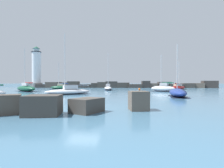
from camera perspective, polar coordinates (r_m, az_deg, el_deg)
The scene contains 14 objects.
ground_plane at distance 14.20m, azimuth -9.39°, elevation -7.84°, with size 600.00×600.00×0.00m, color teal.
open_sea_beyond at distance 126.15m, azimuth 2.68°, elevation -0.33°, with size 400.00×116.00×0.01m.
breakwater_jetty at distance 66.02m, azimuth 3.56°, elevation -0.35°, with size 70.15×7.14×2.59m.
lighthouse at distance 74.71m, azimuth -23.46°, elevation 4.41°, with size 4.39×4.39×16.08m.
foreground_rocks at distance 12.31m, azimuth -19.90°, elevation -6.28°, with size 12.14×4.95×1.41m.
sailboat_moored_0 at distance 53.01m, azimuth -16.60°, elevation -1.01°, with size 5.43×2.62×7.97m.
sailboat_moored_1 at distance 40.47m, azimuth 16.31°, elevation -1.32°, with size 5.64×4.55×8.22m.
sailboat_moored_2 at distance 47.04m, azimuth -1.32°, elevation -1.22°, with size 2.96×8.55×10.03m.
sailboat_moored_3 at distance 30.58m, azimuth -14.01°, elevation -2.25°, with size 7.73×5.96×10.29m.
sailboat_moored_4 at distance 43.80m, azimuth -26.27°, elevation -1.22°, with size 7.75×6.68×9.83m.
sailboat_moored_5 at distance 26.71m, azimuth 20.66°, elevation -2.62°, with size 3.03×6.78×7.60m.
sailboat_moored_7 at distance 52.19m, azimuth 20.77°, elevation -1.03°, with size 6.58×7.04×8.17m.
mooring_buoy_orange_near at distance 44.74m, azimuth 8.93°, elevation -1.70°, with size 0.56×0.56×0.76m.
mooring_buoy_far_side at distance 47.48m, azimuth 15.49°, elevation -1.55°, with size 0.63×0.63×0.83m.
Camera 1 is at (3.30, -13.65, 2.09)m, focal length 28.00 mm.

